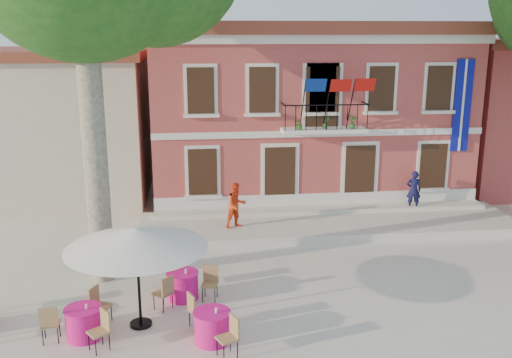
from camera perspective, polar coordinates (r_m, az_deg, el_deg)
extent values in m
plane|color=beige|center=(17.16, 4.05, -9.97)|extent=(90.00, 90.00, 0.00)
cube|color=#B74E42|center=(26.08, 4.61, 6.49)|extent=(13.00, 8.00, 7.00)
cube|color=brown|center=(25.83, 4.78, 14.76)|extent=(13.50, 8.50, 0.50)
cube|color=silver|center=(21.97, 6.77, 13.74)|extent=(13.30, 0.35, 0.35)
cube|color=silver|center=(21.77, 6.80, 4.87)|extent=(3.20, 0.90, 0.15)
cube|color=black|center=(21.25, 7.13, 7.35)|extent=(3.20, 0.04, 0.04)
cube|color=#0D1295|center=(23.91, 19.93, 6.90)|extent=(0.70, 0.05, 3.60)
cube|color=navy|center=(20.64, 4.95, 9.29)|extent=(0.76, 0.27, 0.47)
cube|color=red|center=(20.83, 7.41, 9.28)|extent=(0.76, 0.29, 0.47)
cube|color=red|center=(21.06, 9.83, 9.24)|extent=(0.76, 0.27, 0.47)
imported|color=#26591E|center=(21.23, 4.37, 5.55)|extent=(0.43, 0.37, 0.48)
imported|color=#26591E|center=(21.44, 7.01, 5.57)|extent=(0.26, 0.21, 0.48)
imported|color=#26591E|center=(21.69, 9.59, 5.57)|extent=(0.27, 0.27, 0.48)
cube|color=beige|center=(27.48, -20.21, 5.01)|extent=(9.00, 9.00, 6.00)
cube|color=brown|center=(27.19, -20.81, 11.66)|extent=(9.40, 9.40, 0.40)
cube|color=silver|center=(21.51, 7.23, -4.48)|extent=(14.00, 3.40, 0.30)
cylinder|color=#A59E84|center=(16.60, -15.86, 3.39)|extent=(0.67, 0.67, 8.11)
cylinder|color=black|center=(14.93, -11.43, -14.00)|extent=(0.54, 0.54, 0.08)
cylinder|color=black|center=(14.45, -11.65, -10.19)|extent=(0.07, 0.07, 2.26)
cone|color=white|center=(14.01, -11.89, -5.81)|extent=(3.44, 3.44, 0.50)
imported|color=#101137|center=(23.22, 15.49, -1.08)|extent=(0.64, 0.50, 1.56)
imported|color=#F2461C|center=(20.29, -1.99, -2.65)|extent=(0.99, 0.90, 1.64)
cylinder|color=#F0167C|center=(14.56, -16.84, -13.65)|extent=(0.84, 0.84, 0.75)
cylinder|color=#F0167C|center=(14.39, -16.95, -12.29)|extent=(0.90, 0.90, 0.02)
cube|color=#9D764E|center=(15.06, -15.22, -12.12)|extent=(0.56, 0.56, 0.95)
cube|color=#9D764E|center=(14.61, -19.87, -13.37)|extent=(0.46, 0.46, 0.95)
cube|color=#9D764E|center=(13.91, -15.49, -14.48)|extent=(0.59, 0.59, 0.95)
cylinder|color=#F0167C|center=(13.85, -4.41, -14.55)|extent=(0.84, 0.84, 0.75)
cylinder|color=#F0167C|center=(13.67, -4.44, -13.14)|extent=(0.90, 0.90, 0.02)
cube|color=#9D764E|center=(14.40, -5.77, -12.93)|extent=(0.56, 0.56, 0.95)
cube|color=#9D764E|center=(13.22, -2.92, -15.56)|extent=(0.56, 0.56, 0.95)
cylinder|color=#F0167C|center=(15.95, -7.34, -10.55)|extent=(0.84, 0.84, 0.75)
cylinder|color=#F0167C|center=(15.79, -7.39, -9.28)|extent=(0.90, 0.90, 0.02)
cube|color=#9D764E|center=(16.57, -8.11, -9.21)|extent=(0.53, 0.53, 0.95)
cube|color=#9D764E|center=(15.43, -9.30, -11.11)|extent=(0.59, 0.59, 0.95)
cube|color=#9D764E|center=(15.76, -4.66, -10.40)|extent=(0.50, 0.50, 0.95)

